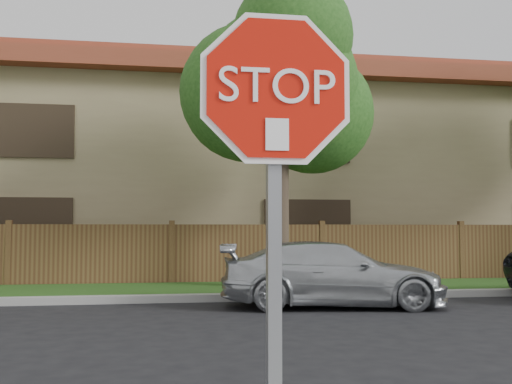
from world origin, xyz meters
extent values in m
cube|color=gray|center=(0.00, 8.15, 0.07)|extent=(70.00, 0.30, 0.15)
cube|color=#1E4714|center=(0.00, 9.80, 0.06)|extent=(70.00, 3.00, 0.12)
cube|color=#50311C|center=(0.00, 11.40, 0.80)|extent=(70.00, 0.12, 1.60)
cube|color=#9A885F|center=(0.00, 17.00, 3.00)|extent=(34.00, 8.00, 6.00)
cube|color=brown|center=(0.00, 17.00, 6.25)|extent=(35.20, 9.20, 0.50)
cube|color=brown|center=(0.00, 17.00, 6.85)|extent=(33.00, 5.50, 0.70)
cylinder|color=#382B21|center=(2.50, 9.70, 1.96)|extent=(0.44, 0.44, 3.92)
sphere|color=#1D4816|center=(2.50, 9.70, 4.90)|extent=(3.80, 3.80, 3.80)
sphere|color=#1D4816|center=(3.40, 10.00, 4.34)|extent=(3.00, 3.00, 3.00)
sphere|color=#1D4816|center=(1.70, 9.30, 4.62)|extent=(3.20, 3.20, 3.20)
sphere|color=#1D4816|center=(2.70, 9.10, 5.95)|extent=(2.80, 2.80, 2.80)
cube|color=gray|center=(0.24, -1.44, 1.25)|extent=(0.06, 0.06, 2.30)
cylinder|color=white|center=(0.24, -1.50, 2.15)|extent=(1.01, 0.02, 1.01)
cylinder|color=#BE1307|center=(0.24, -1.51, 2.15)|extent=(0.93, 0.02, 0.93)
cube|color=white|center=(0.24, -1.53, 1.93)|extent=(0.11, 0.00, 0.15)
imported|color=#B8BCBF|center=(2.97, 6.91, 0.62)|extent=(4.48, 2.32, 1.24)
camera|label=1|loc=(-0.29, -4.22, 1.49)|focal=42.00mm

